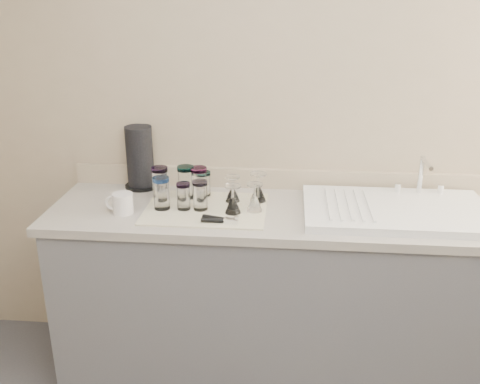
# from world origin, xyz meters

# --- Properties ---
(room_envelope) EXTENTS (3.54, 3.50, 2.52)m
(room_envelope) POSITION_xyz_m (0.00, 0.00, 1.56)
(room_envelope) COLOR #494A4E
(room_envelope) RESTS_ON ground
(counter_unit) EXTENTS (2.06, 0.62, 0.90)m
(counter_unit) POSITION_xyz_m (0.00, 1.20, 0.45)
(counter_unit) COLOR slate
(counter_unit) RESTS_ON ground
(sink_unit) EXTENTS (0.82, 0.50, 0.22)m
(sink_unit) POSITION_xyz_m (0.55, 1.20, 0.92)
(sink_unit) COLOR white
(sink_unit) RESTS_ON counter_unit
(dish_towel) EXTENTS (0.55, 0.42, 0.01)m
(dish_towel) POSITION_xyz_m (-0.31, 1.17, 0.90)
(dish_towel) COLOR white
(dish_towel) RESTS_ON counter_unit
(tumbler_teal) EXTENTS (0.08, 0.08, 0.16)m
(tumbler_teal) POSITION_xyz_m (-0.54, 1.28, 0.99)
(tumbler_teal) COLOR white
(tumbler_teal) RESTS_ON dish_towel
(tumbler_cyan) EXTENTS (0.08, 0.08, 0.16)m
(tumbler_cyan) POSITION_xyz_m (-0.42, 1.29, 0.99)
(tumbler_cyan) COLOR white
(tumbler_cyan) RESTS_ON dish_towel
(tumbler_purple) EXTENTS (0.08, 0.08, 0.16)m
(tumbler_purple) POSITION_xyz_m (-0.36, 1.29, 0.99)
(tumbler_purple) COLOR white
(tumbler_purple) RESTS_ON dish_towel
(tumbler_magenta) EXTENTS (0.08, 0.08, 0.15)m
(tumbler_magenta) POSITION_xyz_m (-0.50, 1.15, 0.98)
(tumbler_magenta) COLOR white
(tumbler_magenta) RESTS_ON dish_towel
(tumbler_blue) EXTENTS (0.06, 0.06, 0.12)m
(tumbler_blue) POSITION_xyz_m (-0.40, 1.15, 0.97)
(tumbler_blue) COLOR white
(tumbler_blue) RESTS_ON dish_towel
(tumbler_lavender) EXTENTS (0.07, 0.07, 0.14)m
(tumbler_lavender) POSITION_xyz_m (-0.33, 1.15, 0.98)
(tumbler_lavender) COLOR white
(tumbler_lavender) RESTS_ON dish_towel
(tumbler_extra) EXTENTS (0.06, 0.06, 0.12)m
(tumbler_extra) POSITION_xyz_m (-0.34, 1.33, 0.97)
(tumbler_extra) COLOR white
(tumbler_extra) RESTS_ON dish_towel
(goblet_back_left) EXTENTS (0.07, 0.07, 0.12)m
(goblet_back_left) POSITION_xyz_m (-0.19, 1.27, 0.95)
(goblet_back_left) COLOR white
(goblet_back_left) RESTS_ON dish_towel
(goblet_back_right) EXTENTS (0.08, 0.08, 0.14)m
(goblet_back_right) POSITION_xyz_m (-0.08, 1.28, 0.95)
(goblet_back_right) COLOR white
(goblet_back_right) RESTS_ON dish_towel
(goblet_front_left) EXTENTS (0.07, 0.07, 0.13)m
(goblet_front_left) POSITION_xyz_m (-0.18, 1.13, 0.95)
(goblet_front_left) COLOR white
(goblet_front_left) RESTS_ON dish_towel
(goblet_front_right) EXTENTS (0.07, 0.07, 0.13)m
(goblet_front_right) POSITION_xyz_m (-0.08, 1.16, 0.95)
(goblet_front_right) COLOR white
(goblet_front_right) RESTS_ON dish_towel
(can_opener) EXTENTS (0.16, 0.07, 0.02)m
(can_opener) POSITION_xyz_m (-0.22, 1.02, 0.92)
(can_opener) COLOR silver
(can_opener) RESTS_ON dish_towel
(white_mug) EXTENTS (0.13, 0.09, 0.09)m
(white_mug) POSITION_xyz_m (-0.67, 1.10, 0.95)
(white_mug) COLOR white
(white_mug) RESTS_ON counter_unit
(paper_towel_roll) EXTENTS (0.17, 0.17, 0.32)m
(paper_towel_roll) POSITION_xyz_m (-0.68, 1.44, 1.05)
(paper_towel_roll) COLOR black
(paper_towel_roll) RESTS_ON counter_unit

